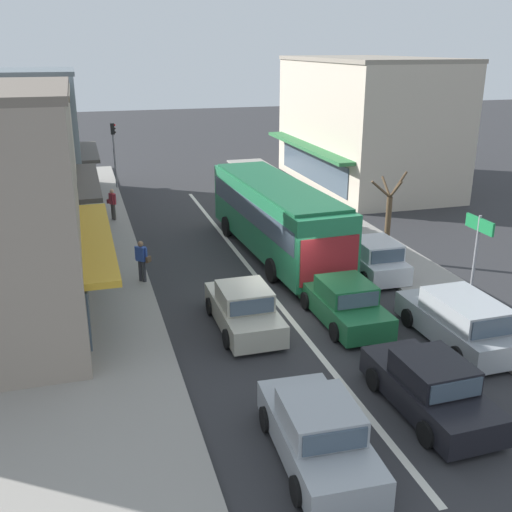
{
  "coord_description": "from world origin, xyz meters",
  "views": [
    {
      "loc": [
        -6.33,
        -18.16,
        8.81
      ],
      "look_at": [
        -0.27,
        2.46,
        1.2
      ],
      "focal_mm": 42.0,
      "sensor_mm": 36.0,
      "label": 1
    }
  ],
  "objects_px": {
    "sedan_queue_far_back": "(344,303)",
    "pedestrian_with_handbag_near": "(112,202)",
    "sedan_queue_gap_filler": "(244,309)",
    "directional_road_sign": "(477,243)",
    "pedestrian_browsing_midblock": "(142,259)",
    "city_bus": "(276,214)",
    "parked_wagon_kerb_front": "(459,321)",
    "traffic_light_downstreet": "(114,145)",
    "sedan_behind_bus_mid": "(430,387)",
    "parked_hatchback_kerb_second": "(373,259)",
    "sedan_adjacent_lane_lead": "(318,434)",
    "street_tree_right": "(388,220)"
  },
  "relations": [
    {
      "from": "sedan_queue_far_back",
      "to": "pedestrian_with_handbag_near",
      "type": "relative_size",
      "value": 2.59
    },
    {
      "from": "sedan_queue_gap_filler",
      "to": "directional_road_sign",
      "type": "bearing_deg",
      "value": -10.31
    },
    {
      "from": "pedestrian_browsing_midblock",
      "to": "city_bus",
      "type": "bearing_deg",
      "value": 17.48
    },
    {
      "from": "sedan_queue_gap_filler",
      "to": "pedestrian_browsing_midblock",
      "type": "height_order",
      "value": "pedestrian_browsing_midblock"
    },
    {
      "from": "parked_wagon_kerb_front",
      "to": "traffic_light_downstreet",
      "type": "bearing_deg",
      "value": 109.55
    },
    {
      "from": "directional_road_sign",
      "to": "pedestrian_with_handbag_near",
      "type": "bearing_deg",
      "value": 125.39
    },
    {
      "from": "sedan_queue_gap_filler",
      "to": "sedan_behind_bus_mid",
      "type": "relative_size",
      "value": 0.99
    },
    {
      "from": "sedan_behind_bus_mid",
      "to": "parked_hatchback_kerb_second",
      "type": "distance_m",
      "value": 9.46
    },
    {
      "from": "sedan_adjacent_lane_lead",
      "to": "city_bus",
      "type": "bearing_deg",
      "value": 75.8
    },
    {
      "from": "street_tree_right",
      "to": "parked_wagon_kerb_front",
      "type": "bearing_deg",
      "value": -101.15
    },
    {
      "from": "traffic_light_downstreet",
      "to": "directional_road_sign",
      "type": "height_order",
      "value": "traffic_light_downstreet"
    },
    {
      "from": "parked_wagon_kerb_front",
      "to": "street_tree_right",
      "type": "bearing_deg",
      "value": 78.85
    },
    {
      "from": "directional_road_sign",
      "to": "parked_wagon_kerb_front",
      "type": "bearing_deg",
      "value": -133.74
    },
    {
      "from": "sedan_queue_far_back",
      "to": "parked_hatchback_kerb_second",
      "type": "relative_size",
      "value": 1.13
    },
    {
      "from": "sedan_queue_far_back",
      "to": "sedan_behind_bus_mid",
      "type": "height_order",
      "value": "same"
    },
    {
      "from": "traffic_light_downstreet",
      "to": "sedan_adjacent_lane_lead",
      "type": "bearing_deg",
      "value": -85.15
    },
    {
      "from": "sedan_queue_gap_filler",
      "to": "sedan_adjacent_lane_lead",
      "type": "distance_m",
      "value": 6.86
    },
    {
      "from": "city_bus",
      "to": "sedan_queue_gap_filler",
      "type": "distance_m",
      "value": 7.46
    },
    {
      "from": "sedan_queue_far_back",
      "to": "parked_hatchback_kerb_second",
      "type": "bearing_deg",
      "value": 51.15
    },
    {
      "from": "sedan_queue_far_back",
      "to": "sedan_adjacent_lane_lead",
      "type": "bearing_deg",
      "value": -118.83
    },
    {
      "from": "city_bus",
      "to": "sedan_queue_gap_filler",
      "type": "bearing_deg",
      "value": -116.13
    },
    {
      "from": "city_bus",
      "to": "directional_road_sign",
      "type": "xyz_separation_m",
      "value": [
        4.34,
        -7.99,
        0.8
      ]
    },
    {
      "from": "city_bus",
      "to": "parked_hatchback_kerb_second",
      "type": "bearing_deg",
      "value": -49.64
    },
    {
      "from": "sedan_behind_bus_mid",
      "to": "parked_wagon_kerb_front",
      "type": "height_order",
      "value": "parked_wagon_kerb_front"
    },
    {
      "from": "directional_road_sign",
      "to": "city_bus",
      "type": "bearing_deg",
      "value": 118.51
    },
    {
      "from": "street_tree_right",
      "to": "pedestrian_with_handbag_near",
      "type": "relative_size",
      "value": 2.36
    },
    {
      "from": "sedan_queue_far_back",
      "to": "parked_wagon_kerb_front",
      "type": "xyz_separation_m",
      "value": [
        2.77,
        -2.43,
        0.08
      ]
    },
    {
      "from": "directional_road_sign",
      "to": "pedestrian_with_handbag_near",
      "type": "distance_m",
      "value": 18.83
    },
    {
      "from": "directional_road_sign",
      "to": "street_tree_right",
      "type": "bearing_deg",
      "value": 89.9
    },
    {
      "from": "sedan_queue_far_back",
      "to": "sedan_behind_bus_mid",
      "type": "relative_size",
      "value": 0.99
    },
    {
      "from": "city_bus",
      "to": "sedan_adjacent_lane_lead",
      "type": "height_order",
      "value": "city_bus"
    },
    {
      "from": "directional_road_sign",
      "to": "sedan_queue_gap_filler",
      "type": "bearing_deg",
      "value": 169.69
    },
    {
      "from": "parked_hatchback_kerb_second",
      "to": "sedan_queue_far_back",
      "type": "bearing_deg",
      "value": -128.85
    },
    {
      "from": "directional_road_sign",
      "to": "pedestrian_browsing_midblock",
      "type": "distance_m",
      "value": 12.11
    },
    {
      "from": "sedan_queue_gap_filler",
      "to": "directional_road_sign",
      "type": "distance_m",
      "value": 7.96
    },
    {
      "from": "traffic_light_downstreet",
      "to": "street_tree_right",
      "type": "bearing_deg",
      "value": -59.1
    },
    {
      "from": "sedan_behind_bus_mid",
      "to": "parked_wagon_kerb_front",
      "type": "relative_size",
      "value": 0.94
    },
    {
      "from": "street_tree_right",
      "to": "pedestrian_with_handbag_near",
      "type": "height_order",
      "value": "street_tree_right"
    },
    {
      "from": "sedan_queue_far_back",
      "to": "parked_hatchback_kerb_second",
      "type": "distance_m",
      "value": 4.59
    },
    {
      "from": "sedan_behind_bus_mid",
      "to": "directional_road_sign",
      "type": "bearing_deg",
      "value": 46.21
    },
    {
      "from": "sedan_behind_bus_mid",
      "to": "parked_wagon_kerb_front",
      "type": "xyz_separation_m",
      "value": [
        2.86,
        2.98,
        0.08
      ]
    },
    {
      "from": "sedan_queue_gap_filler",
      "to": "sedan_adjacent_lane_lead",
      "type": "height_order",
      "value": "same"
    },
    {
      "from": "sedan_queue_far_back",
      "to": "pedestrian_browsing_midblock",
      "type": "xyz_separation_m",
      "value": [
        -6.11,
        5.2,
        0.4
      ]
    },
    {
      "from": "parked_wagon_kerb_front",
      "to": "pedestrian_browsing_midblock",
      "type": "xyz_separation_m",
      "value": [
        -8.88,
        7.63,
        0.32
      ]
    },
    {
      "from": "sedan_adjacent_lane_lead",
      "to": "traffic_light_downstreet",
      "type": "xyz_separation_m",
      "value": [
        -2.41,
        28.43,
        2.19
      ]
    },
    {
      "from": "city_bus",
      "to": "sedan_queue_gap_filler",
      "type": "relative_size",
      "value": 2.61
    },
    {
      "from": "sedan_behind_bus_mid",
      "to": "pedestrian_browsing_midblock",
      "type": "relative_size",
      "value": 2.6
    },
    {
      "from": "sedan_adjacent_lane_lead",
      "to": "parked_wagon_kerb_front",
      "type": "relative_size",
      "value": 0.94
    },
    {
      "from": "pedestrian_with_handbag_near",
      "to": "city_bus",
      "type": "bearing_deg",
      "value": -48.22
    },
    {
      "from": "parked_wagon_kerb_front",
      "to": "pedestrian_browsing_midblock",
      "type": "relative_size",
      "value": 2.77
    }
  ]
}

